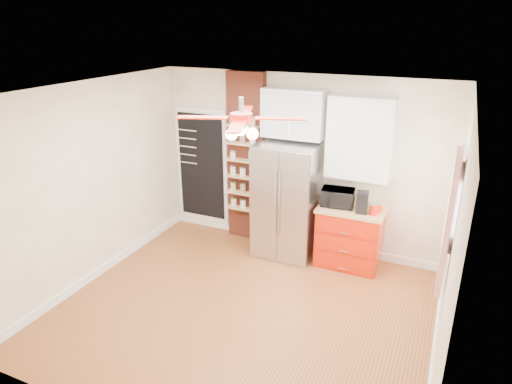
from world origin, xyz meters
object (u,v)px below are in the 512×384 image
at_px(red_cabinet, 350,236).
at_px(canister_left, 373,210).
at_px(coffee_maker, 362,202).
at_px(pantry_jar_oats, 233,155).
at_px(toaster_oven, 338,197).
at_px(fridge, 287,200).
at_px(ceiling_fan, 241,119).

distance_m(red_cabinet, canister_left, 0.62).
relative_size(coffee_maker, pantry_jar_oats, 2.58).
bearing_deg(toaster_oven, coffee_maker, -21.17).
xyz_separation_m(fridge, toaster_oven, (0.75, 0.04, 0.15)).
distance_m(fridge, pantry_jar_oats, 1.11).
relative_size(red_cabinet, pantry_jar_oats, 8.02).
bearing_deg(coffee_maker, fridge, 168.54).
bearing_deg(pantry_jar_oats, toaster_oven, -2.75).
bearing_deg(canister_left, coffee_maker, 173.44).
xyz_separation_m(ceiling_fan, canister_left, (1.24, 1.55, -1.45)).
xyz_separation_m(fridge, canister_left, (1.29, -0.08, 0.10)).
bearing_deg(ceiling_fan, pantry_jar_oats, 119.80).
xyz_separation_m(red_cabinet, ceiling_fan, (-0.92, -1.68, 1.97)).
bearing_deg(fridge, coffee_maker, -2.90).
xyz_separation_m(red_cabinet, pantry_jar_oats, (-1.92, 0.07, 0.98)).
height_order(ceiling_fan, pantry_jar_oats, ceiling_fan).
height_order(red_cabinet, coffee_maker, coffee_maker).
height_order(red_cabinet, pantry_jar_oats, pantry_jar_oats).
height_order(ceiling_fan, coffee_maker, ceiling_fan).
bearing_deg(coffee_maker, pantry_jar_oats, 166.46).
height_order(fridge, canister_left, fridge).
bearing_deg(red_cabinet, ceiling_fan, -118.71).
height_order(ceiling_fan, canister_left, ceiling_fan).
relative_size(fridge, toaster_oven, 3.80).
bearing_deg(fridge, toaster_oven, 3.21).
height_order(red_cabinet, ceiling_fan, ceiling_fan).
xyz_separation_m(fridge, coffee_maker, (1.13, -0.06, 0.18)).
bearing_deg(ceiling_fan, fridge, 91.76).
bearing_deg(coffee_maker, toaster_oven, 156.49).
height_order(ceiling_fan, toaster_oven, ceiling_fan).
distance_m(red_cabinet, toaster_oven, 0.61).
relative_size(red_cabinet, coffee_maker, 3.11).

